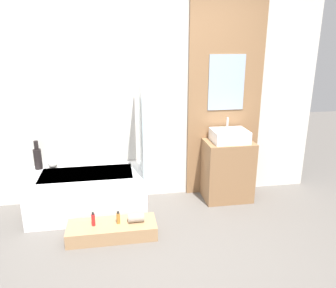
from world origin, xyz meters
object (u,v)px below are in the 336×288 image
object	(u,v)px
bathtub	(88,193)
bottle_soap_primary	(93,220)
vase_round_light	(53,164)
wooden_step_bench	(112,230)
vase_tall_dark	(38,158)
sink	(230,136)
bottle_soap_secondary	(118,218)

from	to	relation	value
bathtub	bottle_soap_primary	world-z (taller)	bathtub
bathtub	vase_round_light	world-z (taller)	vase_round_light
wooden_step_bench	bathtub	bearing A→B (deg)	115.67
vase_round_light	bottle_soap_primary	distance (m)	0.96
wooden_step_bench	vase_round_light	bearing A→B (deg)	130.70
vase_tall_dark	wooden_step_bench	bearing A→B (deg)	-43.43
vase_round_light	vase_tall_dark	bearing A→B (deg)	176.30
sink	bottle_soap_secondary	distance (m)	1.63
bathtub	sink	distance (m)	1.79
vase_tall_dark	bottle_soap_secondary	distance (m)	1.25
bottle_soap_secondary	vase_round_light	bearing A→B (deg)	133.48
vase_tall_dark	vase_round_light	size ratio (longest dim) A/B	3.10
wooden_step_bench	vase_round_light	size ratio (longest dim) A/B	8.21
wooden_step_bench	vase_tall_dark	size ratio (longest dim) A/B	2.65
bottle_soap_primary	bottle_soap_secondary	xyz separation A→B (m)	(0.25, 0.00, -0.01)
wooden_step_bench	sink	size ratio (longest dim) A/B	2.14
vase_tall_dark	bathtub	bearing A→B (deg)	-22.51
bottle_soap_secondary	vase_tall_dark	bearing A→B (deg)	138.83
vase_tall_dark	sink	bearing A→B (deg)	-3.36
vase_tall_dark	bottle_soap_primary	distance (m)	1.09
bathtub	wooden_step_bench	size ratio (longest dim) A/B	1.45
sink	bottle_soap_primary	world-z (taller)	sink
bathtub	vase_tall_dark	size ratio (longest dim) A/B	3.84
bathtub	bottle_soap_primary	xyz separation A→B (m)	(0.08, -0.54, -0.04)
wooden_step_bench	sink	distance (m)	1.74
bottle_soap_secondary	wooden_step_bench	bearing A→B (deg)	180.00
vase_tall_dark	bottle_soap_primary	xyz separation A→B (m)	(0.64, -0.77, -0.42)
bathtub	vase_tall_dark	world-z (taller)	vase_tall_dark
bathtub	vase_round_light	distance (m)	0.54
sink	vase_round_light	distance (m)	2.11
wooden_step_bench	bottle_soap_primary	bearing A→B (deg)	180.00
vase_round_light	bottle_soap_primary	xyz separation A→B (m)	(0.48, -0.76, -0.34)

